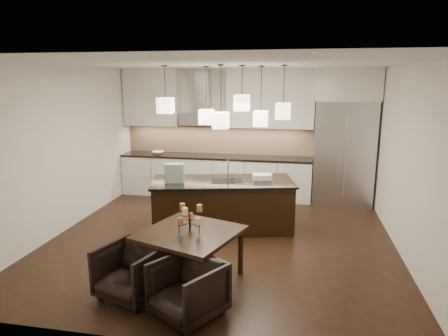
% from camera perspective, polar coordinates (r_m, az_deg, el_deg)
% --- Properties ---
extents(floor, '(5.50, 5.50, 0.02)m').
position_cam_1_polar(floor, '(6.71, -0.32, -10.09)').
color(floor, black).
rests_on(floor, ground).
extents(ceiling, '(5.50, 5.50, 0.02)m').
position_cam_1_polar(ceiling, '(6.20, -0.36, 14.76)').
color(ceiling, white).
rests_on(ceiling, wall_back).
extents(wall_back, '(5.50, 0.02, 2.80)m').
position_cam_1_polar(wall_back, '(8.99, 3.06, 5.02)').
color(wall_back, silver).
rests_on(wall_back, ground).
extents(wall_front, '(5.50, 0.02, 2.80)m').
position_cam_1_polar(wall_front, '(3.71, -8.63, -5.93)').
color(wall_front, silver).
rests_on(wall_front, ground).
extents(wall_left, '(0.02, 5.50, 2.80)m').
position_cam_1_polar(wall_left, '(7.34, -22.01, 2.44)').
color(wall_left, silver).
rests_on(wall_left, ground).
extents(wall_right, '(0.02, 5.50, 2.80)m').
position_cam_1_polar(wall_right, '(6.38, 24.78, 0.81)').
color(wall_right, silver).
rests_on(wall_right, ground).
extents(refrigerator, '(1.20, 0.72, 2.15)m').
position_cam_1_polar(refrigerator, '(8.63, 16.64, 2.02)').
color(refrigerator, '#B7B7BA').
rests_on(refrigerator, floor).
extents(fridge_panel, '(1.26, 0.72, 0.65)m').
position_cam_1_polar(fridge_panel, '(8.50, 17.24, 11.33)').
color(fridge_panel, silver).
rests_on(fridge_panel, refrigerator).
extents(lower_cabinets, '(4.21, 0.62, 0.88)m').
position_cam_1_polar(lower_cabinets, '(8.95, -1.26, -1.25)').
color(lower_cabinets, silver).
rests_on(lower_cabinets, floor).
extents(countertop, '(4.21, 0.66, 0.04)m').
position_cam_1_polar(countertop, '(8.86, -1.27, 1.64)').
color(countertop, black).
rests_on(countertop, lower_cabinets).
extents(backsplash, '(4.21, 0.02, 0.63)m').
position_cam_1_polar(backsplash, '(9.09, -0.89, 4.07)').
color(backsplash, '#D0B18E').
rests_on(backsplash, countertop).
extents(upper_cab_left, '(1.25, 0.35, 1.25)m').
position_cam_1_polar(upper_cab_left, '(9.26, -10.24, 9.87)').
color(upper_cab_left, silver).
rests_on(upper_cab_left, wall_back).
extents(upper_cab_right, '(1.85, 0.35, 1.25)m').
position_cam_1_polar(upper_cab_right, '(8.68, 6.62, 9.83)').
color(upper_cab_right, silver).
rests_on(upper_cab_right, wall_back).
extents(hood_canopy, '(0.90, 0.52, 0.24)m').
position_cam_1_polar(hood_canopy, '(8.85, -3.14, 6.99)').
color(hood_canopy, '#B7B7BA').
rests_on(hood_canopy, wall_back).
extents(hood_chimney, '(0.30, 0.28, 0.96)m').
position_cam_1_polar(hood_chimney, '(8.92, -3.02, 10.89)').
color(hood_chimney, '#B7B7BA').
rests_on(hood_chimney, hood_canopy).
extents(fruit_bowl, '(0.27, 0.27, 0.06)m').
position_cam_1_polar(fruit_bowl, '(9.16, -9.41, 2.17)').
color(fruit_bowl, silver).
rests_on(fruit_bowl, countertop).
extents(island_body, '(2.51, 1.47, 0.83)m').
position_cam_1_polar(island_body, '(7.01, -0.18, -5.39)').
color(island_body, black).
rests_on(island_body, floor).
extents(island_top, '(2.60, 1.56, 0.04)m').
position_cam_1_polar(island_top, '(6.88, -0.18, -1.96)').
color(island_top, black).
rests_on(island_top, island_body).
extents(faucet, '(0.14, 0.24, 0.36)m').
position_cam_1_polar(faucet, '(6.93, 0.56, -0.18)').
color(faucet, silver).
rests_on(faucet, island_top).
extents(tote_bag, '(0.35, 0.24, 0.32)m').
position_cam_1_polar(tote_bag, '(6.79, -7.12, -0.71)').
color(tote_bag, '#14492E').
rests_on(tote_bag, island_top).
extents(food_container, '(0.36, 0.29, 0.09)m').
position_cam_1_polar(food_container, '(6.99, 5.48, -1.25)').
color(food_container, silver).
rests_on(food_container, island_top).
extents(dining_table, '(1.43, 1.43, 0.68)m').
position_cam_1_polar(dining_table, '(5.29, -4.85, -12.43)').
color(dining_table, black).
rests_on(dining_table, floor).
extents(candelabra, '(0.41, 0.41, 0.40)m').
position_cam_1_polar(candelabra, '(5.09, -4.96, -6.94)').
color(candelabra, black).
rests_on(candelabra, dining_table).
extents(candle_a, '(0.09, 0.09, 0.09)m').
position_cam_1_polar(candle_a, '(5.04, -3.76, -7.59)').
color(candle_a, beige).
rests_on(candle_a, candelabra).
extents(candle_b, '(0.09, 0.09, 0.09)m').
position_cam_1_polar(candle_b, '(5.22, -4.85, -6.87)').
color(candle_b, '#D26F3A').
rests_on(candle_b, candelabra).
extents(candle_c, '(0.09, 0.09, 0.09)m').
position_cam_1_polar(candle_c, '(5.06, -6.25, -7.56)').
color(candle_c, '#A3612C').
rests_on(candle_c, candelabra).
extents(candle_d, '(0.09, 0.09, 0.09)m').
position_cam_1_polar(candle_d, '(5.07, -3.53, -5.73)').
color(candle_d, '#D26F3A').
rests_on(candle_d, candelabra).
extents(candle_e, '(0.09, 0.09, 0.09)m').
position_cam_1_polar(candle_e, '(5.14, -5.95, -5.53)').
color(candle_e, '#A3612C').
rests_on(candle_e, candelabra).
extents(candle_f, '(0.09, 0.09, 0.09)m').
position_cam_1_polar(candle_f, '(4.96, -5.59, -6.19)').
color(candle_f, beige).
rests_on(candle_f, candelabra).
extents(armchair_left, '(0.88, 0.89, 0.65)m').
position_cam_1_polar(armchair_left, '(5.05, -13.11, -14.19)').
color(armchair_left, black).
rests_on(armchair_left, floor).
extents(armchair_right, '(0.95, 0.96, 0.64)m').
position_cam_1_polar(armchair_right, '(4.59, -5.22, -16.85)').
color(armchair_right, black).
rests_on(armchair_right, floor).
extents(pendant_a, '(0.24, 0.24, 0.26)m').
position_cam_1_polar(pendant_a, '(6.82, -8.34, 8.82)').
color(pendant_a, '#FCF3CA').
rests_on(pendant_a, ceiling).
extents(pendant_b, '(0.24, 0.24, 0.26)m').
position_cam_1_polar(pendant_b, '(7.15, -2.51, 7.31)').
color(pendant_b, '#FCF3CA').
rests_on(pendant_b, ceiling).
extents(pendant_c, '(0.24, 0.24, 0.26)m').
position_cam_1_polar(pendant_c, '(6.62, 2.56, 9.29)').
color(pendant_c, '#FCF3CA').
rests_on(pendant_c, ceiling).
extents(pendant_d, '(0.24, 0.24, 0.26)m').
position_cam_1_polar(pendant_d, '(6.93, 5.26, 7.05)').
color(pendant_d, '#FCF3CA').
rests_on(pendant_d, ceiling).
extents(pendant_e, '(0.24, 0.24, 0.26)m').
position_cam_1_polar(pendant_e, '(6.60, 8.44, 8.04)').
color(pendant_e, '#FCF3CA').
rests_on(pendant_e, ceiling).
extents(pendant_f, '(0.24, 0.24, 0.26)m').
position_cam_1_polar(pendant_f, '(6.43, -0.46, 6.82)').
color(pendant_f, '#FCF3CA').
rests_on(pendant_f, ceiling).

